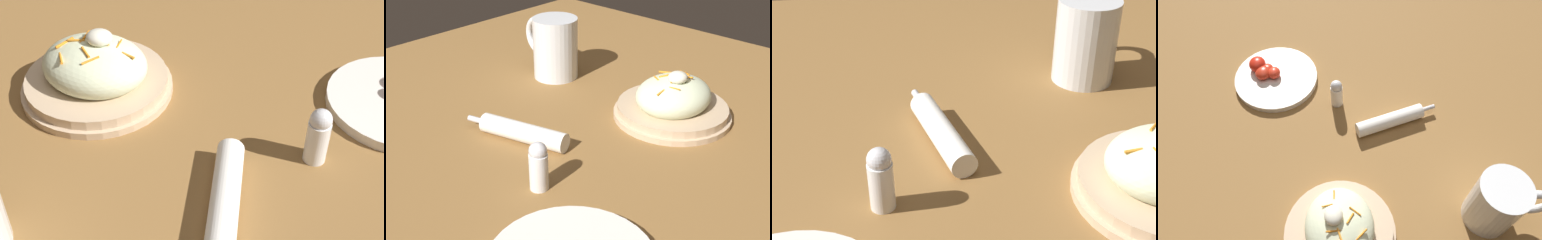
# 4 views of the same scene
# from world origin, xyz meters

# --- Properties ---
(ground_plane) EXTENTS (1.43, 1.43, 0.00)m
(ground_plane) POSITION_xyz_m (0.00, 0.00, 0.00)
(ground_plane) COLOR olive
(beer_mug) EXTENTS (0.10, 0.16, 0.14)m
(beer_mug) POSITION_xyz_m (-0.21, -0.27, 0.06)
(beer_mug) COLOR white
(beer_mug) RESTS_ON ground_plane
(napkin_roll) EXTENTS (0.08, 0.20, 0.04)m
(napkin_roll) POSITION_xyz_m (0.04, -0.10, 0.02)
(napkin_roll) COLOR white
(napkin_roll) RESTS_ON ground_plane
(salt_shaker) EXTENTS (0.03, 0.03, 0.08)m
(salt_shaker) POSITION_xyz_m (0.12, 0.03, 0.04)
(salt_shaker) COLOR white
(salt_shaker) RESTS_ON ground_plane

